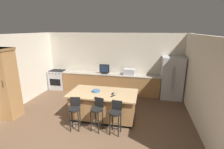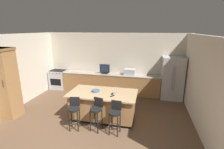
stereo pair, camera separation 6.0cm
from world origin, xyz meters
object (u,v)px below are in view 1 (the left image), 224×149
(cabinet_tower, at_px, (6,83))
(tv_monitor, at_px, (104,69))
(refrigerator, at_px, (172,78))
(range_oven, at_px, (58,79))
(bar_stool_left, at_px, (75,111))
(tv_remote, at_px, (113,96))
(bar_stool_right, at_px, (116,115))
(kitchen_island, at_px, (103,105))
(fruit_bowl, at_px, (96,91))
(cell_phone, at_px, (113,94))
(bar_stool_center, at_px, (97,112))
(microwave, at_px, (129,72))

(cabinet_tower, height_order, tv_monitor, cabinet_tower)
(refrigerator, distance_m, tv_monitor, 2.94)
(range_oven, xyz_separation_m, bar_stool_left, (2.28, -3.09, 0.11))
(bar_stool_left, xyz_separation_m, tv_remote, (1.01, 0.56, 0.34))
(cabinet_tower, height_order, bar_stool_right, cabinet_tower)
(kitchen_island, xyz_separation_m, bar_stool_left, (-0.65, -0.79, 0.11))
(fruit_bowl, distance_m, tv_remote, 0.65)
(kitchen_island, distance_m, tv_monitor, 2.41)
(tv_monitor, height_order, fruit_bowl, tv_monitor)
(cabinet_tower, xyz_separation_m, cell_phone, (3.41, 0.53, -0.30))
(tv_monitor, bearing_deg, fruit_bowl, -82.33)
(bar_stool_right, bearing_deg, bar_stool_center, -177.69)
(refrigerator, height_order, range_oven, refrigerator)
(microwave, height_order, cell_phone, microwave)
(cabinet_tower, distance_m, tv_remote, 3.48)
(range_oven, relative_size, tv_remote, 5.47)
(cell_phone, bearing_deg, fruit_bowl, 175.71)
(tv_remote, bearing_deg, range_oven, 174.12)
(refrigerator, distance_m, bar_stool_left, 4.30)
(tv_remote, bearing_deg, microwave, 116.76)
(bar_stool_right, bearing_deg, microwave, 95.62)
(microwave, bearing_deg, range_oven, -179.98)
(range_oven, bearing_deg, bar_stool_center, -45.73)
(cell_phone, bearing_deg, range_oven, 146.45)
(range_oven, relative_size, tv_monitor, 2.07)
(bar_stool_center, height_order, fruit_bowl, bar_stool_center)
(cabinet_tower, xyz_separation_m, tv_monitor, (2.54, 2.83, -0.10))
(microwave, height_order, fruit_bowl, microwave)
(kitchen_island, height_order, tv_monitor, tv_monitor)
(kitchen_island, height_order, range_oven, range_oven)
(tv_monitor, bearing_deg, cabinet_tower, -131.88)
(range_oven, relative_size, bar_stool_center, 0.95)
(tv_monitor, relative_size, fruit_bowl, 1.77)
(cabinet_tower, height_order, tv_remote, cabinet_tower)
(kitchen_island, xyz_separation_m, refrigerator, (2.39, 2.24, 0.43))
(microwave, distance_m, tv_monitor, 1.13)
(kitchen_island, distance_m, bar_stool_left, 1.02)
(microwave, bearing_deg, cabinet_tower, -141.79)
(tv_remote, bearing_deg, kitchen_island, -179.98)
(refrigerator, bearing_deg, fruit_bowl, -139.78)
(kitchen_island, height_order, bar_stool_right, bar_stool_right)
(microwave, xyz_separation_m, bar_stool_right, (-0.02, -3.05, -0.47))
(kitchen_island, xyz_separation_m, fruit_bowl, (-0.24, 0.02, 0.47))
(tv_remote, bearing_deg, fruit_bowl, -170.06)
(cabinet_tower, distance_m, microwave, 4.67)
(range_oven, height_order, bar_stool_left, bar_stool_left)
(bar_stool_right, relative_size, cell_phone, 6.36)
(range_oven, xyz_separation_m, fruit_bowl, (2.69, -2.29, 0.47))
(cabinet_tower, bearing_deg, microwave, 38.21)
(bar_stool_center, distance_m, fruit_bowl, 0.84)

